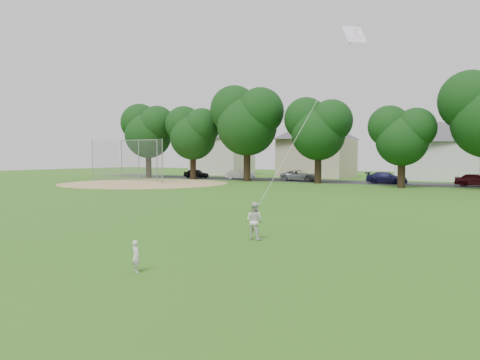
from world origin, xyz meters
The scene contains 10 objects.
ground centered at (0.00, 0.00, 0.00)m, with size 160.00×160.00×0.00m, color #2B6216.
street centered at (0.00, 42.00, 0.01)m, with size 90.00×7.00×0.01m, color #2D2D30.
dirt_infield centered at (-26.00, 28.00, 0.01)m, with size 18.00×18.00×0.02m, color #9E7F51.
toddler centered at (0.51, -0.77, 0.42)m, with size 0.30×0.20×0.83m, color silver.
older_boy centered at (0.78, 4.93, 0.67)m, with size 0.65×0.51×1.34m, color silver.
kite centered at (2.31, 5.70, 4.08)m, with size 2.06×1.30×7.11m.
baseball_backstop centered at (-30.07, 30.82, 2.41)m, with size 11.04×2.23×4.83m.
tree_row centered at (-0.11, 36.93, 6.64)m, with size 80.41×8.83×11.58m.
parked_cars centered at (1.50, 41.00, 0.63)m, with size 63.08×2.49×1.29m.
house_row centered at (1.39, 52.00, 5.14)m, with size 77.19×14.26×10.34m.
Camera 1 is at (9.01, -9.52, 3.01)m, focal length 35.00 mm.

